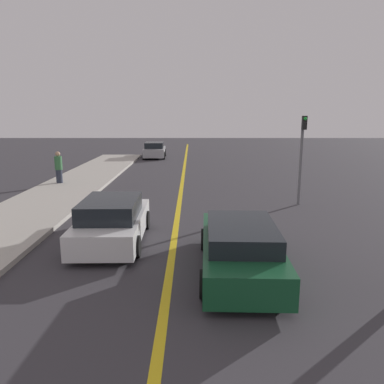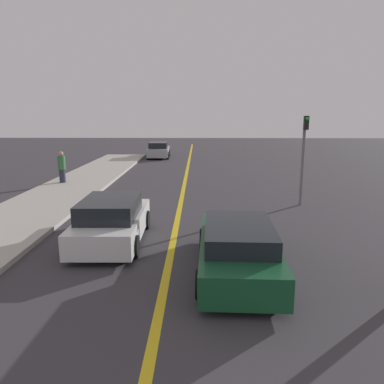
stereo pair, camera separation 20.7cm
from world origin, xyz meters
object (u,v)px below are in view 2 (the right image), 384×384
(car_far_distant, at_px, (159,150))
(traffic_light, at_px, (304,151))
(car_near_right_lane, at_px, (238,248))
(car_ahead_center, at_px, (112,221))
(pedestrian_far_standing, at_px, (62,167))

(car_far_distant, xyz_separation_m, traffic_light, (7.76, -17.02, 1.64))
(car_near_right_lane, bearing_deg, car_far_distant, 102.51)
(car_near_right_lane, xyz_separation_m, car_ahead_center, (-3.55, 2.14, 0.03))
(car_near_right_lane, relative_size, car_ahead_center, 1.11)
(pedestrian_far_standing, bearing_deg, car_far_distant, 73.17)
(car_far_distant, bearing_deg, car_near_right_lane, -81.29)
(car_ahead_center, distance_m, car_far_distant, 21.71)
(car_far_distant, bearing_deg, car_ahead_center, -89.50)
(car_ahead_center, height_order, pedestrian_far_standing, pedestrian_far_standing)
(car_ahead_center, bearing_deg, pedestrian_far_standing, 116.71)
(car_near_right_lane, xyz_separation_m, pedestrian_far_standing, (-8.26, 11.11, 0.37))
(pedestrian_far_standing, bearing_deg, car_near_right_lane, -53.37)
(car_far_distant, xyz_separation_m, pedestrian_far_standing, (-3.85, -12.72, 0.33))
(car_ahead_center, height_order, car_far_distant, car_ahead_center)
(car_near_right_lane, height_order, traffic_light, traffic_light)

